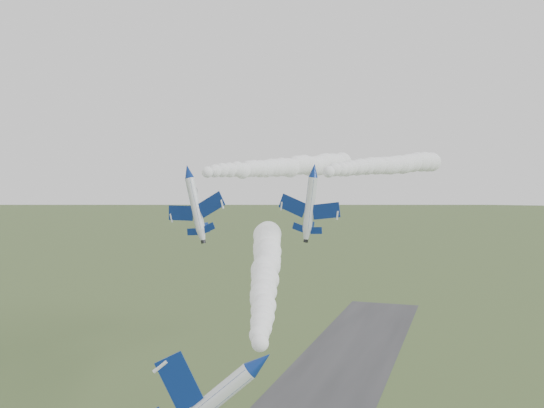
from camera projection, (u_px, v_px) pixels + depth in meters
The scene contains 6 objects.
jet_lead at pixel (260, 362), 55.61m from camera, with size 8.03×13.97×9.23m.
smoke_trail_jet_lead at pixel (265, 269), 95.23m from camera, with size 5.62×72.44×5.62m, color white, non-canonical shape.
jet_pair_left at pixel (188, 171), 90.20m from camera, with size 9.88×12.04×3.61m.
smoke_trail_jet_pair_left at pixel (288, 167), 122.05m from camera, with size 5.06×65.70×5.06m, color white, non-canonical shape.
jet_pair_right at pixel (314, 170), 84.56m from camera, with size 9.45×11.21×2.85m.
smoke_trail_jet_pair_right at pixel (393, 165), 117.17m from camera, with size 4.55×68.84×4.55m, color white, non-canonical shape.
Camera 1 is at (29.54, -60.95, 46.19)m, focal length 40.00 mm.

